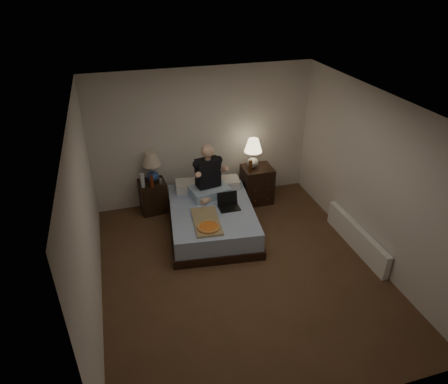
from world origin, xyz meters
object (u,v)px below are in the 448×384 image
object	(u,v)px
person	(209,172)
laptop	(229,202)
lamp_left	(152,167)
radiator	(356,237)
nightstand_left	(153,196)
beer_bottle_right	(250,166)
lamp_right	(253,153)
pizza_box	(208,228)
nightstand_right	(257,184)
beer_bottle_left	(152,181)
bed	(212,219)
water_bottle	(143,181)
soda_can	(160,181)

from	to	relation	value
person	laptop	distance (m)	0.65
lamp_left	radiator	distance (m)	3.61
nightstand_left	lamp_left	xyz separation A→B (m)	(0.03, 0.01, 0.58)
nightstand_left	beer_bottle_right	size ratio (longest dim) A/B	2.58
lamp_right	laptop	world-z (taller)	lamp_right
nightstand_left	pizza_box	distance (m)	1.66
nightstand_right	lamp_right	distance (m)	0.64
lamp_left	radiator	size ratio (longest dim) A/B	0.35
nightstand_left	beer_bottle_left	xyz separation A→B (m)	(-0.02, -0.20, 0.41)
bed	nightstand_left	world-z (taller)	nightstand_left
lamp_left	water_bottle	xyz separation A→B (m)	(-0.20, -0.16, -0.16)
water_bottle	laptop	size ratio (longest dim) A/B	0.74
lamp_left	soda_can	size ratio (longest dim) A/B	5.60
beer_bottle_left	soda_can	bearing A→B (deg)	27.81
soda_can	person	size ratio (longest dim) A/B	0.11
radiator	lamp_left	bearing A→B (deg)	145.04
beer_bottle_left	lamp_left	bearing A→B (deg)	77.57
beer_bottle_left	beer_bottle_right	bearing A→B (deg)	-3.41
beer_bottle_right	person	bearing A→B (deg)	-165.71
lamp_left	pizza_box	bearing A→B (deg)	-67.65
person	beer_bottle_left	bearing A→B (deg)	151.77
laptop	nightstand_left	bearing A→B (deg)	138.32
lamp_left	person	size ratio (longest dim) A/B	0.60
bed	lamp_left	xyz separation A→B (m)	(-0.83, 0.93, 0.65)
nightstand_right	pizza_box	size ratio (longest dim) A/B	0.92
lamp_right	person	distance (m)	0.98
lamp_right	radiator	world-z (taller)	lamp_right
beer_bottle_right	laptop	distance (m)	0.97
beer_bottle_left	bed	bearing A→B (deg)	-39.28
lamp_left	soda_can	world-z (taller)	lamp_left
pizza_box	radiator	bearing A→B (deg)	-7.88
nightstand_left	laptop	distance (m)	1.55
nightstand_left	beer_bottle_right	bearing A→B (deg)	-14.73
bed	lamp_right	distance (m)	1.45
lamp_right	beer_bottle_left	xyz separation A→B (m)	(-1.86, -0.04, -0.27)
bed	beer_bottle_right	world-z (taller)	beer_bottle_right
soda_can	radiator	size ratio (longest dim) A/B	0.06
beer_bottle_left	beer_bottle_right	xyz separation A→B (m)	(1.76, -0.10, 0.11)
nightstand_right	radiator	distance (m)	2.09
bed	nightstand_right	bearing A→B (deg)	40.68
beer_bottle_right	person	xyz separation A→B (m)	(-0.81, -0.21, 0.10)
soda_can	laptop	size ratio (longest dim) A/B	0.29
water_bottle	laptop	distance (m)	1.57
nightstand_right	water_bottle	size ratio (longest dim) A/B	2.81
nightstand_right	beer_bottle_right	bearing A→B (deg)	-149.32
nightstand_left	laptop	size ratio (longest dim) A/B	1.75
radiator	beer_bottle_left	bearing A→B (deg)	148.34
nightstand_left	water_bottle	world-z (taller)	water_bottle
nightstand_right	lamp_right	xyz separation A→B (m)	(-0.09, 0.04, 0.63)
lamp_left	water_bottle	size ratio (longest dim) A/B	2.24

